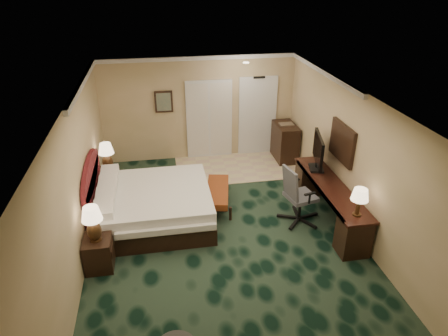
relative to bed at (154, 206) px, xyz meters
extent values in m
cube|color=black|center=(1.28, -0.82, -0.35)|extent=(5.00, 7.50, 0.00)
cube|color=silver|center=(1.28, -0.82, 2.35)|extent=(5.00, 7.50, 0.00)
cube|color=tan|center=(1.28, 2.93, 1.00)|extent=(5.00, 0.00, 2.70)
cube|color=tan|center=(-1.22, -0.82, 1.00)|extent=(0.00, 7.50, 2.70)
cube|color=tan|center=(3.78, -0.82, 1.00)|extent=(0.00, 7.50, 2.70)
cube|color=beige|center=(2.18, 2.08, -0.35)|extent=(3.20, 1.70, 0.01)
cube|color=silver|center=(2.83, 2.90, 0.70)|extent=(1.02, 0.06, 2.18)
cube|color=beige|center=(1.53, 2.89, 0.70)|extent=(1.20, 0.06, 2.10)
cube|color=slate|center=(0.38, 2.89, 1.25)|extent=(0.45, 0.06, 0.55)
cube|color=white|center=(3.74, -0.22, 1.20)|extent=(0.05, 0.95, 0.75)
cube|color=white|center=(0.00, 0.00, 0.00)|extent=(2.23, 2.07, 0.71)
cube|color=black|center=(-0.96, -1.24, -0.06)|extent=(0.46, 0.53, 0.58)
cube|color=black|center=(-0.98, 1.42, -0.09)|extent=(0.43, 0.49, 0.53)
cube|color=brown|center=(1.34, 0.32, -0.13)|extent=(0.69, 1.36, 0.44)
cube|color=black|center=(3.47, -0.54, 0.04)|extent=(0.58, 2.70, 0.78)
cube|color=black|center=(3.45, 0.20, 0.81)|extent=(0.32, 0.97, 0.76)
cube|color=black|center=(3.48, 2.38, 0.13)|extent=(0.51, 0.92, 0.97)
camera|label=1|loc=(0.20, -6.92, 4.30)|focal=32.00mm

